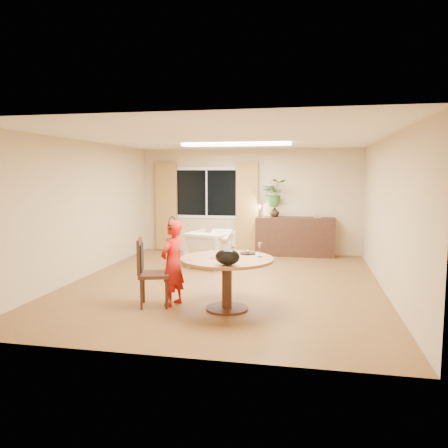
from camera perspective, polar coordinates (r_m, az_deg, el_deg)
name	(u,v)px	position (r m, az deg, el deg)	size (l,w,h in m)	color
floor	(225,283)	(7.97, 0.09, -7.78)	(6.50, 6.50, 0.00)	brown
ceiling	(225,138)	(7.75, 0.09, 11.20)	(6.50, 6.50, 0.00)	white
wall_back	(250,201)	(10.95, 3.36, 3.00)	(5.50, 5.50, 0.00)	tan
wall_left	(83,210)	(8.70, -17.98, 1.80)	(6.50, 6.50, 0.00)	tan
wall_right	(388,215)	(7.71, 20.58, 1.14)	(6.50, 6.50, 0.00)	tan
window	(207,193)	(11.12, -2.29, 4.09)	(1.70, 0.03, 1.30)	white
curtain_left	(166,206)	(11.36, -7.53, 2.29)	(0.55, 0.08, 2.25)	brown
curtain_right	(247,208)	(10.87, 3.02, 2.16)	(0.55, 0.08, 2.25)	brown
ceiling_panel	(236,144)	(8.92, 1.59, 10.35)	(2.20, 0.35, 0.05)	white
dining_table	(227,269)	(6.35, 0.39, -5.88)	(1.35, 1.35, 0.77)	brown
dining_chair	(154,272)	(6.62, -9.08, -6.27)	(0.49, 0.45, 1.02)	black
child	(173,263)	(6.60, -6.72, -5.10)	(0.31, 0.47, 1.28)	red
laptop	(221,249)	(6.32, -0.43, -3.34)	(0.35, 0.23, 0.23)	#B7B7BC
tumbler	(232,251)	(6.51, 1.06, -3.55)	(0.08, 0.08, 0.12)	white
wine_glass	(260,250)	(6.37, 4.70, -3.36)	(0.08, 0.08, 0.22)	white
pot_lid	(248,253)	(6.62, 3.13, -3.76)	(0.24, 0.24, 0.04)	white
handbag	(227,257)	(5.78, 0.46, -4.33)	(0.33, 0.19, 0.22)	black
armchair	(210,249)	(9.35, -1.86, -3.24)	(0.82, 0.84, 0.77)	beige
throw	(219,231)	(9.19, -0.59, -0.89)	(0.45, 0.55, 0.03)	beige
sideboard	(295,237)	(10.70, 9.25, -1.63)	(1.88, 0.46, 0.94)	black
vase	(274,212)	(10.66, 6.61, 1.60)	(0.24, 0.24, 0.25)	black
bouquet	(274,193)	(10.63, 6.53, 4.04)	(0.59, 0.51, 0.66)	#376325
book_stack	(318,216)	(10.64, 12.13, 1.02)	(0.18, 0.14, 0.07)	#906149
desk_lamp	(260,210)	(10.64, 4.70, 1.87)	(0.14, 0.14, 0.34)	black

